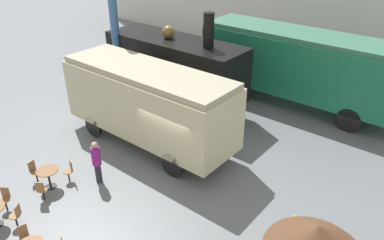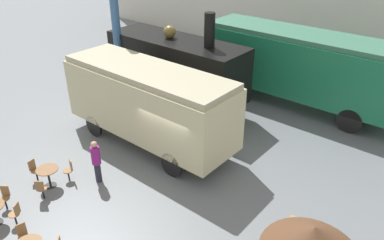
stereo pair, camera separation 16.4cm
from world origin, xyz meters
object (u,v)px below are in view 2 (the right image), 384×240
visitor_person (96,160)px  streamlined_locomotive (318,67)px  passenger_coach_vintage (148,101)px  steam_locomotive (176,65)px  cafe_table_mid (48,173)px

visitor_person → streamlined_locomotive: bearing=71.8°
streamlined_locomotive → passenger_coach_vintage: streamlined_locomotive is taller
steam_locomotive → passenger_coach_vintage: size_ratio=0.96×
steam_locomotive → visitor_person: (2.16, -6.96, -1.27)m
streamlined_locomotive → cafe_table_mid: (-4.85, -12.54, -1.71)m
steam_locomotive → visitor_person: bearing=-72.8°
steam_locomotive → passenger_coach_vintage: steam_locomotive is taller
passenger_coach_vintage → steam_locomotive: bearing=114.6°
steam_locomotive → cafe_table_mid: 8.55m
streamlined_locomotive → cafe_table_mid: bearing=-111.1°
steam_locomotive → cafe_table_mid: (0.98, -8.33, -1.65)m
steam_locomotive → cafe_table_mid: steam_locomotive is taller
streamlined_locomotive → visitor_person: size_ratio=7.20×
passenger_coach_vintage → cafe_table_mid: (-0.70, -4.65, -1.49)m
steam_locomotive → passenger_coach_vintage: bearing=-65.4°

